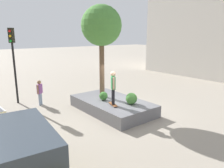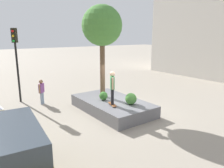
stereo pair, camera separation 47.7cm
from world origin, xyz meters
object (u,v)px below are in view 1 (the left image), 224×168
at_px(skateboarder, 113,85).
at_px(plaza_tree, 101,26).
at_px(traffic_light_corner, 13,53).
at_px(pedestrian_crossing, 40,91).
at_px(planter_ledge, 112,105).
at_px(skateboard, 113,104).

bearing_deg(skateboarder, plaza_tree, -17.51).
distance_m(plaza_tree, traffic_light_corner, 5.49).
bearing_deg(pedestrian_crossing, planter_ledge, -141.84).
bearing_deg(plaza_tree, planter_ledge, 179.67).
relative_size(planter_ledge, traffic_light_corner, 1.03).
bearing_deg(plaza_tree, skateboarder, 162.49).
relative_size(skateboarder, pedestrian_crossing, 1.11).
relative_size(plaza_tree, pedestrian_crossing, 3.38).
distance_m(planter_ledge, traffic_light_corner, 6.60).
xyz_separation_m(planter_ledge, plaza_tree, (0.93, -0.01, 4.24)).
bearing_deg(pedestrian_crossing, plaza_tree, -132.90).
xyz_separation_m(skateboarder, pedestrian_crossing, (4.23, 2.20, -0.80)).
bearing_deg(planter_ledge, plaza_tree, -0.33).
relative_size(planter_ledge, pedestrian_crossing, 3.09).
height_order(plaza_tree, skateboarder, plaza_tree).
height_order(planter_ledge, pedestrian_crossing, pedestrian_crossing).
xyz_separation_m(planter_ledge, traffic_light_corner, (4.71, 3.70, 2.76)).
bearing_deg(plaza_tree, skateboard, 162.49).
xyz_separation_m(plaza_tree, pedestrian_crossing, (2.54, 2.73, -3.68)).
distance_m(traffic_light_corner, pedestrian_crossing, 2.71).
bearing_deg(planter_ledge, skateboard, 145.24).
bearing_deg(skateboard, skateboarder, 0.00).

